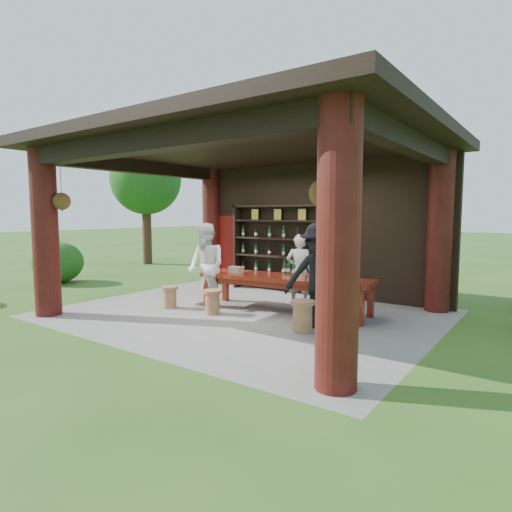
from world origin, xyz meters
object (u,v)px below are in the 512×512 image
Objects in this scene: stool_near_left at (212,301)px; stool_far_left at (170,296)px; napkin_basket at (235,270)px; guest_woman at (206,266)px; tasting_table at (284,281)px; guest_man at (319,276)px; wine_shelf at (276,248)px; host at (299,270)px; stool_near_right at (303,315)px.

stool_far_left is (-1.13, -0.11, -0.01)m from stool_near_left.
napkin_basket reaches higher than stool_near_left.
guest_woman is (-0.45, 0.33, 0.66)m from stool_near_left.
tasting_table is 1.39m from guest_man.
stool_far_left is at bearing -133.63° from guest_woman.
guest_woman is at bearing 144.19° from stool_near_left.
tasting_table is at bearing 27.24° from stool_far_left.
wine_shelf is 5.46× the size of stool_far_left.
stool_near_left is 1.13m from stool_far_left.
stool_far_left is 0.30× the size of host.
stool_near_right is (2.47, -2.98, -0.84)m from wine_shelf.
stool_near_right is 3.28m from stool_far_left.
wine_shelf is 5.19× the size of stool_near_left.
stool_near_left is 0.26× the size of guest_man.
tasting_table is 2.52m from stool_far_left.
tasting_table is 2.35× the size of host.
host is 6.09× the size of napkin_basket.
wine_shelf is 1.63× the size of host.
stool_far_left is at bearing -174.62° from stool_near_left.
guest_woman reaches higher than stool_near_left.
host is (1.03, 1.72, 0.53)m from stool_near_left.
stool_near_left is 1.91× the size of napkin_basket.
host is (1.35, -1.16, -0.35)m from wine_shelf.
tasting_table is at bearing 38.69° from guest_woman.
wine_shelf reaches higher than napkin_basket.
wine_shelf is 0.69× the size of tasting_table.
tasting_table is 2.02× the size of guest_woman.
tasting_table is 1.98× the size of guest_man.
stool_near_left is 1.05× the size of stool_far_left.
guest_woman reaches higher than stool_near_right.
wine_shelf reaches higher than guest_man.
guest_woman is (0.68, 0.43, 0.67)m from stool_far_left.
napkin_basket is (-1.11, -0.23, 0.18)m from tasting_table.
guest_man is at bearing -31.73° from tasting_table.
stool_far_left is 1.05m from guest_woman.
stool_near_left is 0.31× the size of host.
wine_shelf is 9.91× the size of napkin_basket.
napkin_basket reaches higher than stool_near_right.
guest_man is (3.36, 0.43, 0.69)m from stool_far_left.
guest_man reaches higher than guest_woman.
stool_near_left is at bearing 34.95° from host.
guest_man is at bearing 79.14° from stool_near_right.
guest_man reaches higher than host.
wine_shelf is 1.40× the size of guest_woman.
guest_man is (2.55, -2.56, -0.20)m from wine_shelf.
guest_woman is (-1.53, -0.71, 0.28)m from tasting_table.
stool_near_right is 1.17× the size of stool_far_left.
stool_near_right reaches higher than stool_near_left.
tasting_table reaches higher than stool_near_right.
wine_shelf is at bearing 127.02° from tasting_table.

